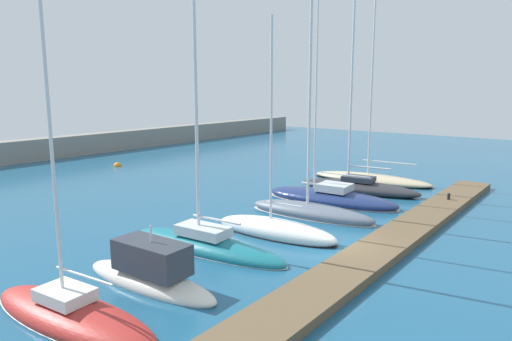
# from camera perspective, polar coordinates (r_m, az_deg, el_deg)

# --- Properties ---
(ground_plane) EXTENTS (120.00, 120.00, 0.00)m
(ground_plane) POSITION_cam_1_polar(r_m,az_deg,el_deg) (24.16, 10.06, -9.52)
(ground_plane) COLOR #1E567A
(dock_pier) EXTENTS (40.59, 2.36, 0.40)m
(dock_pier) POSITION_cam_1_polar(r_m,az_deg,el_deg) (23.38, 14.09, -9.83)
(dock_pier) COLOR brown
(dock_pier) RESTS_ON ground_plane
(sailboat_red_second) EXTENTS (3.11, 8.23, 13.68)m
(sailboat_red_second) POSITION_cam_1_polar(r_m,az_deg,el_deg) (18.34, -21.59, -16.01)
(sailboat_red_second) COLOR #B72D28
(sailboat_red_second) RESTS_ON ground_plane
(motorboat_ivory_third) EXTENTS (2.12, 7.19, 3.01)m
(motorboat_ivory_third) POSITION_cam_1_polar(r_m,az_deg,el_deg) (20.20, -12.89, -12.10)
(motorboat_ivory_third) COLOR silver
(motorboat_ivory_third) RESTS_ON ground_plane
(sailboat_teal_fourth) EXTENTS (2.89, 9.60, 19.18)m
(sailboat_teal_fourth) POSITION_cam_1_polar(r_m,az_deg,el_deg) (23.90, -6.18, -8.78)
(sailboat_teal_fourth) COLOR #19707F
(sailboat_teal_fourth) RESTS_ON ground_plane
(sailboat_white_fifth) EXTENTS (2.58, 7.56, 12.10)m
(sailboat_white_fifth) POSITION_cam_1_polar(r_m,az_deg,el_deg) (25.95, 2.35, -7.25)
(sailboat_white_fifth) COLOR white
(sailboat_white_fifth) RESTS_ON ground_plane
(sailboat_slate_sixth) EXTENTS (2.78, 8.65, 18.39)m
(sailboat_slate_sixth) POSITION_cam_1_polar(r_m,az_deg,el_deg) (29.80, 6.71, -4.71)
(sailboat_slate_sixth) COLOR slate
(sailboat_slate_sixth) RESTS_ON ground_plane
(sailboat_navy_seventh) EXTENTS (3.93, 10.09, 20.97)m
(sailboat_navy_seventh) POSITION_cam_1_polar(r_m,az_deg,el_deg) (33.70, 9.10, -3.19)
(sailboat_navy_seventh) COLOR navy
(sailboat_navy_seventh) RESTS_ON ground_plane
(sailboat_charcoal_eighth) EXTENTS (3.54, 9.70, 17.30)m
(sailboat_charcoal_eighth) POSITION_cam_1_polar(r_m,az_deg,el_deg) (37.23, 12.42, -1.81)
(sailboat_charcoal_eighth) COLOR #2D2D33
(sailboat_charcoal_eighth) RESTS_ON ground_plane
(sailboat_sand_ninth) EXTENTS (3.44, 10.58, 20.49)m
(sailboat_sand_ninth) POSITION_cam_1_polar(r_m,az_deg,el_deg) (41.41, 13.85, -0.89)
(sailboat_sand_ninth) COLOR beige
(sailboat_sand_ninth) RESTS_ON ground_plane
(mooring_buoy_orange) EXTENTS (0.83, 0.83, 0.83)m
(mooring_buoy_orange) POSITION_cam_1_polar(r_m,az_deg,el_deg) (50.09, -16.53, 0.50)
(mooring_buoy_orange) COLOR orange
(mooring_buoy_orange) RESTS_ON ground_plane
(dock_bollard) EXTENTS (0.20, 0.20, 0.44)m
(dock_bollard) POSITION_cam_1_polar(r_m,az_deg,el_deg) (34.88, 22.45, -2.94)
(dock_bollard) COLOR black
(dock_bollard) RESTS_ON dock_pier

